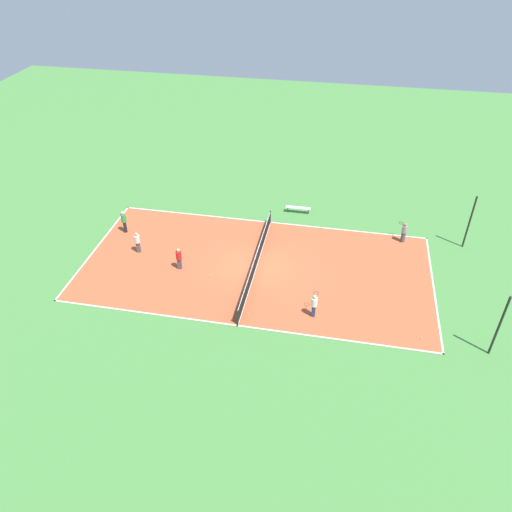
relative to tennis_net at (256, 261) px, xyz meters
name	(u,v)px	position (x,y,z in m)	size (l,w,h in m)	color
ground_plane	(256,267)	(0.00, 0.00, -0.54)	(80.00, 80.00, 0.00)	#47843D
court_surface	(256,267)	(0.00, 0.00, -0.53)	(11.19, 22.48, 0.02)	#B75633
tennis_net	(256,261)	(0.00, 0.00, 0.00)	(10.99, 0.10, 1.02)	black
bench	(298,208)	(-7.34, 1.84, -0.15)	(0.36, 1.89, 0.45)	silver
player_coach_red	(179,257)	(1.09, -4.81, 0.37)	(0.39, 0.39, 1.56)	#4C4C51
player_far_green	(124,220)	(-2.32, -9.99, 0.45)	(0.50, 0.50, 1.69)	black
player_far_white	(137,241)	(-0.16, -8.12, 0.35)	(0.45, 0.45, 1.54)	#4C4C51
player_baseline_gray	(404,231)	(-4.83, 9.48, 0.35)	(0.99, 0.66, 1.52)	#4C4C51
player_near_white	(314,304)	(3.90, 4.12, 0.37)	(0.95, 0.38, 1.55)	navy
tennis_ball_far_baseline	(248,314)	(4.54, 0.40, -0.48)	(0.07, 0.07, 0.07)	#CCE033
tennis_ball_midcourt	(421,338)	(4.62, 10.10, -0.48)	(0.07, 0.07, 0.07)	#CCE033
tennis_ball_near_net	(210,276)	(1.50, -2.69, -0.48)	(0.07, 0.07, 0.07)	#CCE033
fence_post_back_left	(469,222)	(-5.02, 13.54, 1.43)	(0.12, 0.12, 3.94)	black
fence_post_back_right	(499,326)	(5.02, 13.54, 1.43)	(0.12, 0.12, 3.94)	black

